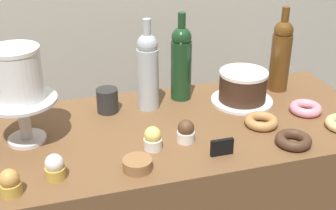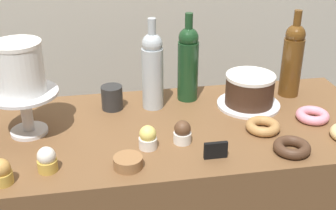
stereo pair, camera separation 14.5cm
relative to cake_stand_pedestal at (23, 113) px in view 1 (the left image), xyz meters
name	(u,v)px [view 1 (the left image)]	position (x,y,z in m)	size (l,w,h in m)	color
cake_stand_pedestal	(23,113)	(0.00, 0.00, 0.00)	(0.21, 0.21, 0.15)	silver
white_layer_cake	(17,74)	(0.00, 0.00, 0.13)	(0.15, 0.15, 0.16)	white
silver_serving_platter	(242,100)	(0.76, 0.07, -0.09)	(0.23, 0.23, 0.01)	white
chocolate_round_cake	(243,86)	(0.76, 0.07, -0.03)	(0.18, 0.18, 0.11)	#3D2619
wine_bottle_amber	(281,54)	(0.95, 0.13, 0.05)	(0.08, 0.08, 0.33)	#5B3814
wine_bottle_green	(181,62)	(0.56, 0.16, 0.05)	(0.08, 0.08, 0.33)	#193D1E
wine_bottle_clear	(148,70)	(0.42, 0.12, 0.05)	(0.08, 0.08, 0.33)	#B2BCC1
cupcake_lemon	(153,139)	(0.37, -0.16, -0.06)	(0.06, 0.06, 0.07)	white
cupcake_caramel	(10,183)	(-0.04, -0.27, -0.06)	(0.06, 0.06, 0.07)	gold
cupcake_chocolate	(186,132)	(0.48, -0.14, -0.06)	(0.06, 0.06, 0.07)	white
cupcake_vanilla	(55,167)	(0.07, -0.23, -0.06)	(0.06, 0.06, 0.07)	gold
donut_chocolate	(293,140)	(0.79, -0.26, -0.08)	(0.11, 0.11, 0.03)	#472D1E
donut_maple	(261,121)	(0.75, -0.12, -0.08)	(0.11, 0.11, 0.03)	#B27F47
donut_pink	(306,108)	(0.94, -0.07, -0.08)	(0.11, 0.11, 0.03)	pink
cookie_stack	(137,164)	(0.30, -0.25, -0.08)	(0.08, 0.08, 0.03)	olive
price_sign_chalkboard	(222,147)	(0.55, -0.25, -0.07)	(0.07, 0.01, 0.05)	black
coffee_cup_ceramic	(107,100)	(0.28, 0.13, -0.06)	(0.08, 0.08, 0.08)	#282828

